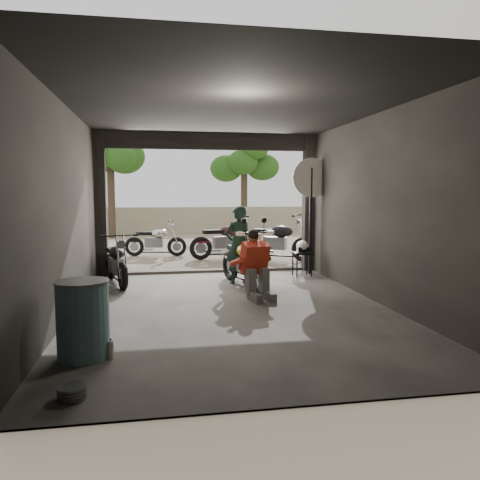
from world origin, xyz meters
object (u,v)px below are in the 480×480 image
object	(u,v)px
main_bike	(243,258)
helmet	(302,246)
outside_bike_c	(277,237)
oil_drum	(83,321)
stool	(302,256)
left_bike	(116,259)
outside_bike_a	(155,238)
mechanic	(257,267)
outside_bike_b	(225,237)
sign_post	(311,195)
rider	(238,245)

from	to	relation	value
main_bike	helmet	world-z (taller)	main_bike
main_bike	outside_bike_c	xyz separation A→B (m)	(1.54, 3.26, 0.06)
oil_drum	stool	bearing A→B (deg)	48.66
left_bike	stool	world-z (taller)	left_bike
main_bike	outside_bike_a	xyz separation A→B (m)	(-1.74, 4.78, -0.05)
mechanic	stool	size ratio (longest dim) A/B	2.14
left_bike	outside_bike_b	xyz separation A→B (m)	(2.72, 3.34, 0.08)
left_bike	outside_bike_b	size ratio (longest dim) A/B	0.87
outside_bike_a	outside_bike_c	xyz separation A→B (m)	(3.28, -1.51, 0.11)
stool	outside_bike_b	bearing A→B (deg)	112.28
sign_post	rider	bearing A→B (deg)	-148.65
main_bike	mechanic	size ratio (longest dim) A/B	1.47
outside_bike_a	oil_drum	world-z (taller)	outside_bike_a
outside_bike_a	left_bike	bearing A→B (deg)	179.32
mechanic	rider	bearing A→B (deg)	81.77
left_bike	sign_post	xyz separation A→B (m)	(4.26, 0.44, 1.27)
left_bike	outside_bike_a	world-z (taller)	left_bike
helmet	outside_bike_c	bearing A→B (deg)	104.73
rider	sign_post	world-z (taller)	sign_post
sign_post	stool	bearing A→B (deg)	-133.11
left_bike	outside_bike_a	distance (m)	4.24
outside_bike_c	outside_bike_b	bearing A→B (deg)	94.46
outside_bike_b	stool	size ratio (longest dim) A/B	3.30
outside_bike_b	mechanic	world-z (taller)	outside_bike_b
outside_bike_b	oil_drum	distance (m)	8.13
helmet	main_bike	bearing A→B (deg)	-134.53
left_bike	outside_bike_b	distance (m)	4.31
outside_bike_a	stool	xyz separation A→B (m)	(3.23, -3.95, -0.06)
rider	stool	size ratio (longest dim) A/B	2.92
main_bike	sign_post	xyz separation A→B (m)	(1.75, 1.04, 1.23)
left_bike	mechanic	size ratio (longest dim) A/B	1.34
main_bike	left_bike	bearing A→B (deg)	152.03
main_bike	stool	size ratio (longest dim) A/B	3.16
outside_bike_b	rider	xyz separation A→B (m)	(-0.27, -3.70, 0.19)
stool	sign_post	xyz separation A→B (m)	(0.26, 0.22, 1.33)
main_bike	mechanic	distance (m)	1.19
outside_bike_b	rider	size ratio (longest dim) A/B	1.13
mechanic	stool	world-z (taller)	mechanic
outside_bike_a	helmet	size ratio (longest dim) A/B	5.45
main_bike	mechanic	world-z (taller)	mechanic
rider	mechanic	xyz separation A→B (m)	(0.09, -1.43, -0.21)
helmet	sign_post	distance (m)	1.17
outside_bike_c	rider	world-z (taller)	rider
left_bike	outside_bike_b	world-z (taller)	outside_bike_b
outside_bike_c	helmet	distance (m)	2.40
outside_bike_b	mechanic	size ratio (longest dim) A/B	1.54
main_bike	left_bike	world-z (taller)	main_bike
mechanic	stool	distance (m)	2.49
oil_drum	main_bike	bearing A→B (deg)	55.94
main_bike	rider	bearing A→B (deg)	90.15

